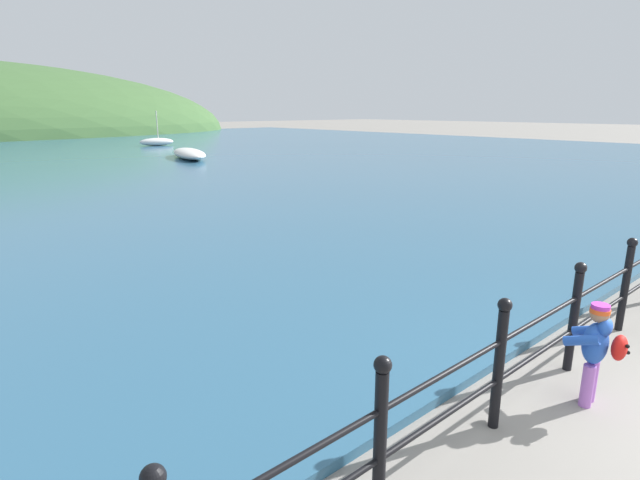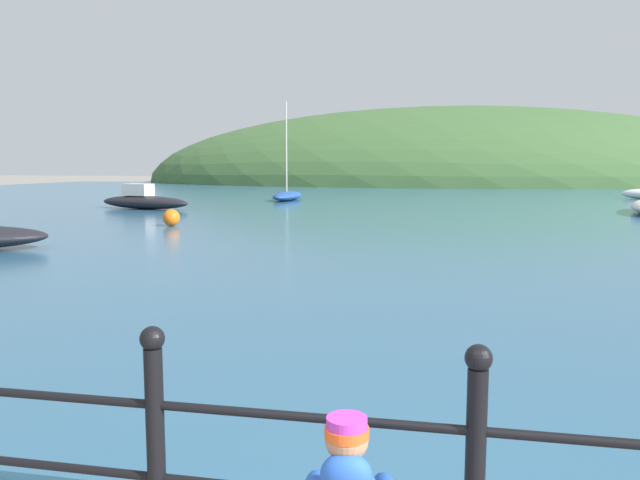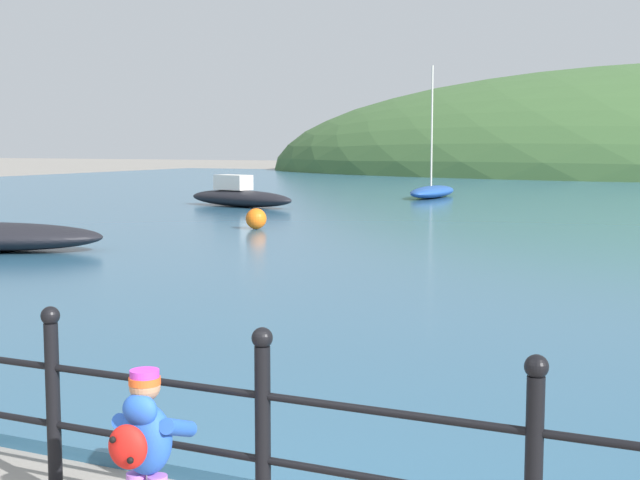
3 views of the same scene
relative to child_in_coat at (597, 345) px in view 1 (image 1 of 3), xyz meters
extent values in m
sphere|color=black|center=(-4.03, 0.42, 0.54)|extent=(0.12, 0.12, 0.12)
cylinder|color=black|center=(-2.52, 0.42, -0.06)|extent=(0.09, 0.09, 1.10)
sphere|color=black|center=(-2.52, 0.42, 0.54)|extent=(0.12, 0.12, 0.12)
cylinder|color=black|center=(-1.01, 0.42, -0.06)|extent=(0.09, 0.09, 1.10)
sphere|color=black|center=(-1.01, 0.42, 0.54)|extent=(0.12, 0.12, 0.12)
cylinder|color=black|center=(0.50, 0.42, -0.06)|extent=(0.09, 0.09, 1.10)
sphere|color=black|center=(0.50, 0.42, 0.54)|extent=(0.12, 0.12, 0.12)
cylinder|color=black|center=(2.01, 0.42, -0.06)|extent=(0.09, 0.09, 1.10)
sphere|color=black|center=(2.01, 0.42, 0.54)|extent=(0.12, 0.12, 0.12)
cylinder|color=black|center=(-0.25, 0.42, 0.21)|extent=(7.55, 0.04, 0.04)
cylinder|color=black|center=(-0.25, 0.42, -0.16)|extent=(7.55, 0.04, 0.04)
cylinder|color=#AD66C6|center=(-0.07, 0.01, -0.40)|extent=(0.11, 0.11, 0.42)
cylinder|color=#AD66C6|center=(0.06, 0.03, -0.40)|extent=(0.11, 0.11, 0.42)
ellipsoid|color=blue|center=(0.00, 0.02, 0.01)|extent=(0.33, 0.26, 0.40)
ellipsoid|color=blue|center=(0.00, -0.04, 0.19)|extent=(0.21, 0.15, 0.18)
cylinder|color=blue|center=(-0.15, 0.09, 0.06)|extent=(0.13, 0.32, 0.19)
cylinder|color=blue|center=(0.14, 0.13, 0.06)|extent=(0.13, 0.32, 0.19)
sphere|color=#A37556|center=(0.00, 0.02, 0.31)|extent=(0.17, 0.17, 0.17)
cylinder|color=#E5511E|center=(0.00, 0.02, 0.34)|extent=(0.17, 0.17, 0.04)
cylinder|color=#B233AD|center=(0.00, 0.02, 0.38)|extent=(0.16, 0.16, 0.04)
ellipsoid|color=red|center=(0.02, -0.17, 0.03)|extent=(0.24, 0.16, 0.24)
sphere|color=black|center=(-0.02, -0.24, 0.09)|extent=(0.04, 0.04, 0.04)
sphere|color=black|center=(0.08, -0.23, -0.01)|extent=(0.04, 0.04, 0.04)
ellipsoid|color=silver|center=(10.99, 34.64, -0.22)|extent=(2.56, 1.35, 0.56)
cylinder|color=beige|center=(11.11, 34.61, 1.03)|extent=(0.07, 0.07, 1.95)
ellipsoid|color=silver|center=(8.16, 24.01, -0.24)|extent=(2.87, 5.38, 0.53)
camera|label=1|loc=(-4.70, -1.46, 2.11)|focal=28.00mm
camera|label=2|loc=(0.35, -2.25, 1.36)|focal=35.00mm
camera|label=3|loc=(2.84, -3.84, 1.62)|focal=50.00mm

